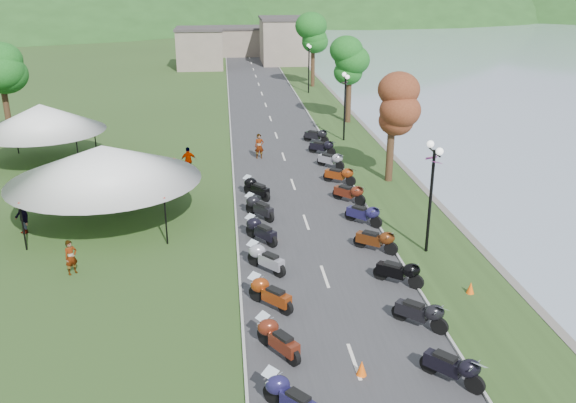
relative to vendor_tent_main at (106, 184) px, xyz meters
name	(u,v)px	position (x,y,z in m)	size (l,w,h in m)	color
road	(276,135)	(10.01, 16.75, -1.99)	(7.00, 120.00, 0.02)	#363639
hills_backdrop	(234,14)	(10.01, 176.75, -2.00)	(360.00, 120.00, 76.00)	#285621
far_building	(236,43)	(8.01, 61.75, 0.50)	(18.00, 16.00, 5.00)	gray
moto_row_left	(284,368)	(7.63, -14.11, -1.45)	(2.60, 35.81, 1.10)	#331411
moto_row_right	(362,214)	(12.79, -1.79, -1.45)	(2.60, 34.44, 1.10)	#331411
vendor_tent_main	(106,184)	(0.00, 0.00, 0.00)	(6.39, 6.39, 4.00)	white
vendor_tent_side	(44,134)	(-5.86, 10.86, 0.00)	(5.38, 5.38, 4.00)	white
tree_lakeside	(392,124)	(15.92, 4.90, 1.56)	(2.56, 2.56, 7.12)	#1E701F
pedestrian_a	(73,274)	(-0.53, -5.86, -2.00)	(0.56, 0.41, 1.52)	slate
pedestrian_b	(137,189)	(0.75, 4.85, -2.00)	(0.79, 0.43, 1.62)	slate
pedestrian_c	(24,233)	(-3.89, -1.21, -2.00)	(1.19, 0.49, 1.84)	slate
traffic_cone_near	(362,368)	(10.09, -13.98, -1.73)	(0.35, 0.35, 0.54)	#F2590C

